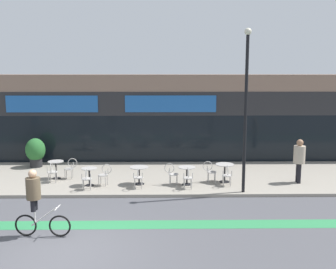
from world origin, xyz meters
The scene contains 22 objects.
ground_plane centered at (0.00, 0.00, 0.00)m, with size 120.00×120.00×0.00m, color #4C4C51.
sidewalk_slab centered at (0.00, 7.25, 0.06)m, with size 40.00×5.50×0.12m, color gray.
storefront_facade centered at (0.00, 11.96, 2.28)m, with size 40.00×4.06×4.58m.
bike_lane_stripe centered at (0.00, 1.83, 0.00)m, with size 36.00×0.70×0.01m, color #2D844C.
bistro_table_0 centered at (-2.06, 6.83, 0.67)m, with size 0.67×0.67×0.78m.
bistro_table_1 centered at (-0.42, 5.75, 0.64)m, with size 0.63×0.63×0.73m.
bistro_table_2 centered at (1.59, 5.91, 0.65)m, with size 0.77×0.77×0.73m.
bistro_table_3 centered at (3.56, 5.83, 0.65)m, with size 0.70×0.70×0.74m.
bistro_table_4 centered at (5.17, 6.18, 0.68)m, with size 0.77×0.77×0.77m.
cafe_chair_0_near centered at (-2.05, 6.20, 0.64)m, with size 0.42×0.59×0.90m.
cafe_chair_0_side centered at (-1.43, 6.83, 0.64)m, with size 0.58×0.41×0.90m.
cafe_chair_1_near centered at (-0.41, 5.13, 0.64)m, with size 0.44×0.59×0.90m.
cafe_chair_1_side centered at (0.21, 5.74, 0.64)m, with size 0.60×0.45×0.90m.
cafe_chair_2_near centered at (1.59, 5.29, 0.64)m, with size 0.41×0.58×0.90m.
cafe_chair_3_near centered at (3.56, 5.20, 0.64)m, with size 0.41×0.58×0.90m.
cafe_chair_3_side centered at (2.93, 5.83, 0.64)m, with size 0.59×0.44×0.90m.
cafe_chair_4_near centered at (5.17, 5.56, 0.64)m, with size 0.42×0.58×0.90m.
cafe_chair_4_side centered at (4.54, 6.19, 0.64)m, with size 0.58×0.41×0.90m.
planter_pot centered at (-3.62, 9.01, 0.89)m, with size 0.94×0.94×1.41m.
lamp_post centered at (5.67, 4.79, 3.62)m, with size 0.26×0.26×6.16m.
cyclist_0 centered at (-1.06, 1.02, 1.14)m, with size 1.64×0.50×1.98m.
pedestrian_near_end centered at (8.24, 6.05, 1.21)m, with size 0.50×0.50×1.84m.
Camera 1 is at (2.55, -9.80, 4.69)m, focal length 42.00 mm.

